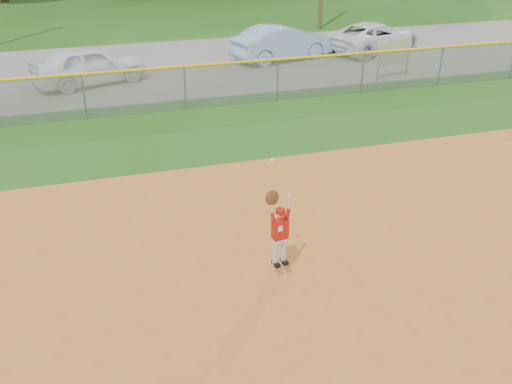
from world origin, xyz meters
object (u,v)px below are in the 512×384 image
at_px(car_white_b, 374,37).
at_px(car_blue, 282,43).
at_px(ballplayer, 279,228).
at_px(sponsor_sign, 394,53).
at_px(car_white_a, 89,65).

bearing_deg(car_white_b, car_blue, 71.25).
xyz_separation_m(car_white_b, ballplayer, (-10.41, -16.27, 0.39)).
height_order(car_blue, sponsor_sign, sponsor_sign).
bearing_deg(car_white_a, car_blue, -99.09).
relative_size(car_white_a, car_blue, 0.94).
relative_size(car_white_a, car_white_b, 0.89).
distance_m(car_white_a, ballplayer, 14.76).
bearing_deg(car_white_a, sponsor_sign, -122.55).
distance_m(car_white_a, car_blue, 8.64).
height_order(car_white_a, sponsor_sign, sponsor_sign).
height_order(car_white_b, sponsor_sign, sponsor_sign).
distance_m(car_blue, car_white_b, 4.72).
distance_m(sponsor_sign, ballplayer, 14.73).
xyz_separation_m(car_white_a, car_white_b, (13.22, 1.78, -0.06)).
bearing_deg(car_blue, car_white_a, 85.28).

